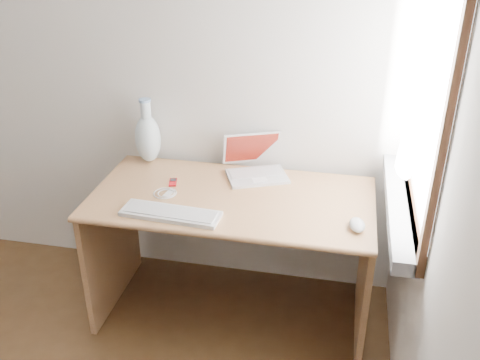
% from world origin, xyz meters
% --- Properties ---
extents(back_wall, '(3.50, 0.04, 2.60)m').
position_xyz_m(back_wall, '(0.00, 1.75, 1.30)').
color(back_wall, silver).
rests_on(back_wall, floor).
extents(window, '(0.11, 0.99, 1.10)m').
position_xyz_m(window, '(1.72, 1.30, 1.28)').
color(window, white).
rests_on(window, right_wall).
extents(desk, '(1.33, 0.67, 0.70)m').
position_xyz_m(desk, '(0.94, 1.46, 0.50)').
color(desk, tan).
rests_on(desk, floor).
extents(laptop, '(0.35, 0.35, 0.20)m').
position_xyz_m(laptop, '(1.02, 1.63, 0.75)').
color(laptop, silver).
rests_on(laptop, desk).
extents(external_keyboard, '(0.45, 0.16, 0.02)m').
position_xyz_m(external_keyboard, '(0.71, 1.15, 0.71)').
color(external_keyboard, white).
rests_on(external_keyboard, desk).
extents(mouse, '(0.08, 0.12, 0.04)m').
position_xyz_m(mouse, '(1.52, 1.20, 0.72)').
color(mouse, silver).
rests_on(mouse, desk).
extents(ipod, '(0.05, 0.09, 0.01)m').
position_xyz_m(ipod, '(0.63, 1.45, 0.71)').
color(ipod, red).
rests_on(ipod, desk).
extents(cable_coil, '(0.13, 0.13, 0.01)m').
position_xyz_m(cable_coil, '(0.62, 1.33, 0.71)').
color(cable_coil, white).
rests_on(cable_coil, desk).
extents(remote, '(0.04, 0.08, 0.01)m').
position_xyz_m(remote, '(0.64, 1.34, 0.71)').
color(remote, white).
rests_on(remote, desk).
extents(vase, '(0.14, 0.14, 0.35)m').
position_xyz_m(vase, '(0.42, 1.67, 0.84)').
color(vase, white).
rests_on(vase, desk).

